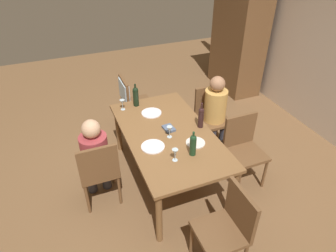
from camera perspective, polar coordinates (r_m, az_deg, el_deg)
The scene contains 20 objects.
ground_plane at distance 4.15m, azimuth 0.00°, elevation -9.73°, with size 10.00×10.00×0.00m, color brown.
armoire_cabinet at distance 6.12m, azimuth 13.25°, elevation 16.52°, with size 1.18×0.62×2.18m.
dining_table at distance 3.71m, azimuth 0.00°, elevation -2.27°, with size 1.84×1.02×0.75m.
chair_far_left at distance 4.50m, azimuth 8.19°, elevation 2.42°, with size 0.44×0.44×0.92m.
chair_near at distance 3.57m, azimuth -12.98°, elevation -7.96°, with size 0.44×0.44×0.92m.
chair_right_end at distance 3.02m, azimuth 11.35°, elevation -17.85°, with size 0.44×0.44×0.92m.
chair_far_right at distance 3.94m, azimuth 13.98°, elevation -3.57°, with size 0.44×0.44×0.92m.
chair_left_end at distance 4.77m, azimuth -7.26°, elevation 5.36°, with size 0.44×0.46×0.92m.
person_woman_host at distance 4.35m, azimuth 9.05°, elevation 3.17°, with size 0.37×0.32×1.16m.
person_man_bearded at distance 3.58m, azimuth -13.59°, elevation -5.31°, with size 0.36×0.31×1.14m.
wine_bottle_tall_green at distance 3.71m, azimuth 6.25°, elevation 1.76°, with size 0.07×0.07×0.34m.
wine_bottle_dark_red at distance 3.27m, azimuth 4.75°, elevation -3.48°, with size 0.07×0.07×0.30m.
wine_bottle_short_olive at distance 4.17m, azimuth -6.12°, elevation 5.67°, with size 0.08×0.08×0.33m.
wine_glass_near_left at distance 3.54m, azimuth 0.28°, elevation -0.69°, with size 0.07×0.07×0.15m.
wine_glass_centre at distance 3.20m, azimuth 1.35°, elevation -5.04°, with size 0.07×0.07×0.15m.
wine_glass_near_right at distance 4.11m, azimuth -8.63°, elevation 4.37°, with size 0.07×0.07×0.15m.
dinner_plate_host at distance 4.04m, azimuth -3.14°, elevation 2.48°, with size 0.27×0.27×0.01m, color white.
dinner_plate_guest_left at distance 3.51m, azimuth 5.21°, elevation -3.17°, with size 0.22×0.22×0.01m, color silver.
dinner_plate_guest_right at distance 3.44m, azimuth -2.88°, elevation -3.90°, with size 0.27×0.27×0.01m, color white.
folded_napkin at distance 3.72m, azimuth 0.14°, elevation -0.45°, with size 0.16×0.12×0.03m, color #4C5B75.
Camera 1 is at (2.76, -1.11, 2.89)m, focal length 32.25 mm.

